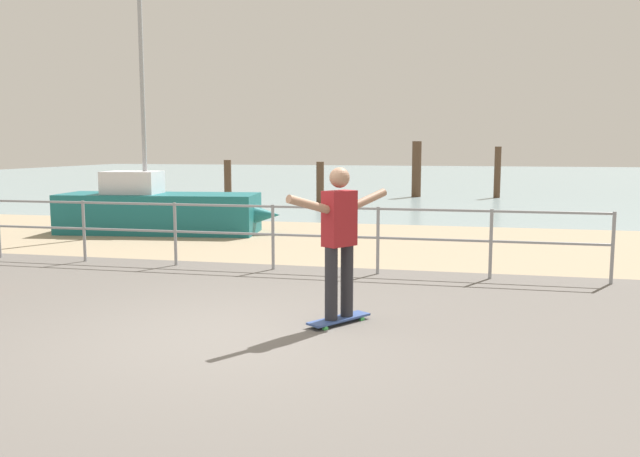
{
  "coord_description": "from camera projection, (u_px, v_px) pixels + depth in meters",
  "views": [
    {
      "loc": [
        2.38,
        -6.21,
        1.96
      ],
      "look_at": [
        0.51,
        2.0,
        0.9
      ],
      "focal_mm": 36.85,
      "sensor_mm": 36.0,
      "label": 1
    }
  ],
  "objects": [
    {
      "name": "sea_surface",
      "position": [
        430.0,
        178.0,
        40.64
      ],
      "size": [
        72.0,
        50.0,
        0.04
      ],
      "primitive_type": "cube",
      "color": "#849EA3",
      "rests_on": "ground"
    },
    {
      "name": "railing_fence",
      "position": [
        175.0,
        224.0,
        10.67
      ],
      "size": [
        13.36,
        0.05,
        1.05
      ],
      "color": "gray",
      "rests_on": "ground"
    },
    {
      "name": "groyne_post_2",
      "position": [
        417.0,
        169.0,
        25.19
      ],
      "size": [
        0.36,
        0.36,
        2.15
      ],
      "primitive_type": "cylinder",
      "color": "#513826",
      "rests_on": "ground"
    },
    {
      "name": "groyne_post_1",
      "position": [
        320.0,
        183.0,
        22.57
      ],
      "size": [
        0.26,
        0.26,
        1.43
      ],
      "primitive_type": "cylinder",
      "color": "#513826",
      "rests_on": "ground"
    },
    {
      "name": "skateboard",
      "position": [
        339.0,
        319.0,
        7.21
      ],
      "size": [
        0.62,
        0.77,
        0.08
      ],
      "color": "#334C8C",
      "rests_on": "ground"
    },
    {
      "name": "groyne_post_3",
      "position": [
        497.0,
        172.0,
        24.76
      ],
      "size": [
        0.24,
        0.24,
        1.95
      ],
      "primitive_type": "cylinder",
      "color": "#513826",
      "rests_on": "ground"
    },
    {
      "name": "sailboat",
      "position": [
        166.0,
        210.0,
        14.74
      ],
      "size": [
        5.05,
        1.93,
        5.3
      ],
      "color": "#19666B",
      "rests_on": "ground"
    },
    {
      "name": "skateboarder",
      "position": [
        339.0,
        234.0,
        7.09
      ],
      "size": [
        0.89,
        1.24,
        1.65
      ],
      "color": "#26262B",
      "rests_on": "skateboard"
    },
    {
      "name": "beach_strip",
      "position": [
        350.0,
        242.0,
        13.55
      ],
      "size": [
        24.0,
        6.0,
        0.04
      ],
      "primitive_type": "cube",
      "color": "tan",
      "rests_on": "ground"
    },
    {
      "name": "ground_plane",
      "position": [
        188.0,
        369.0,
        5.81
      ],
      "size": [
        24.0,
        10.0,
        0.04
      ],
      "primitive_type": "cube",
      "color": "#605B56",
      "rests_on": "ground"
    },
    {
      "name": "groyne_post_0",
      "position": [
        228.0,
        182.0,
        22.33
      ],
      "size": [
        0.25,
        0.25,
        1.5
      ],
      "primitive_type": "cylinder",
      "color": "#513826",
      "rests_on": "ground"
    }
  ]
}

